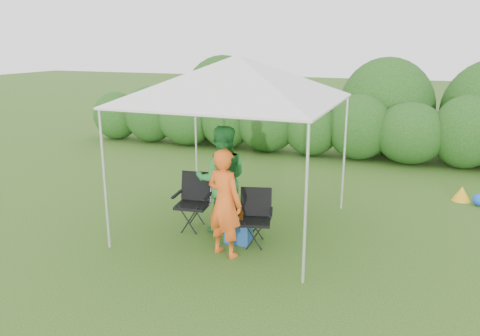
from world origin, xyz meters
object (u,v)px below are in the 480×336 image
(chair_left, at_px, (194,197))
(man, at_px, (224,203))
(woman, at_px, (222,179))
(cooler, at_px, (238,232))
(chair_right, at_px, (255,213))
(canopy, at_px, (237,79))

(chair_left, distance_m, man, 1.23)
(man, distance_m, woman, 0.91)
(woman, bearing_deg, man, 92.85)
(cooler, bearing_deg, chair_right, 18.48)
(chair_right, xyz_separation_m, chair_left, (-1.16, 0.23, 0.04))
(chair_left, xyz_separation_m, woman, (0.50, 0.02, 0.35))
(canopy, relative_size, man, 1.94)
(chair_left, xyz_separation_m, cooler, (0.92, -0.33, -0.35))
(chair_right, distance_m, cooler, 0.40)
(chair_left, height_order, man, man)
(chair_right, bearing_deg, man, -131.47)
(chair_right, distance_m, woman, 0.81)
(canopy, bearing_deg, chair_left, -156.02)
(chair_right, relative_size, cooler, 2.02)
(canopy, relative_size, cooler, 7.38)
(canopy, height_order, chair_right, canopy)
(man, bearing_deg, chair_left, -24.43)
(woman, bearing_deg, chair_right, 136.55)
(canopy, bearing_deg, woman, -120.06)
(canopy, xyz_separation_m, woman, (-0.16, -0.28, -1.58))
(chair_right, relative_size, man, 0.53)
(woman, bearing_deg, chair_left, -20.44)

